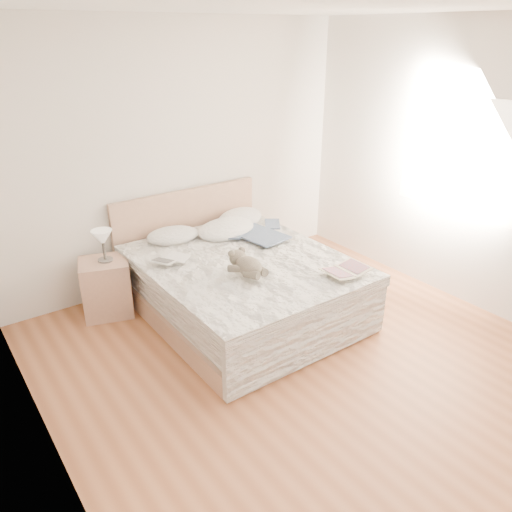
{
  "coord_description": "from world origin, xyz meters",
  "views": [
    {
      "loc": [
        -2.38,
        -2.4,
        2.55
      ],
      "look_at": [
        0.11,
        1.05,
        0.62
      ],
      "focal_mm": 35.0,
      "sensor_mm": 36.0,
      "label": 1
    }
  ],
  "objects_px": {
    "childrens_book": "(346,271)",
    "nightstand": "(106,287)",
    "table_lamp": "(103,239)",
    "bed": "(239,283)",
    "teddy_bear": "(249,273)",
    "photo_book": "(170,260)"
  },
  "relations": [
    {
      "from": "childrens_book",
      "to": "nightstand",
      "type": "bearing_deg",
      "value": 135.56
    },
    {
      "from": "table_lamp",
      "to": "childrens_book",
      "type": "bearing_deg",
      "value": -45.15
    },
    {
      "from": "bed",
      "to": "table_lamp",
      "type": "height_order",
      "value": "bed"
    },
    {
      "from": "nightstand",
      "to": "teddy_bear",
      "type": "bearing_deg",
      "value": -53.09
    },
    {
      "from": "nightstand",
      "to": "photo_book",
      "type": "distance_m",
      "value": 0.76
    },
    {
      "from": "table_lamp",
      "to": "photo_book",
      "type": "xyz_separation_m",
      "value": [
        0.44,
        -0.48,
        -0.15
      ]
    },
    {
      "from": "nightstand",
      "to": "photo_book",
      "type": "bearing_deg",
      "value": -46.14
    },
    {
      "from": "childrens_book",
      "to": "photo_book",
      "type": "bearing_deg",
      "value": 136.17
    },
    {
      "from": "photo_book",
      "to": "teddy_bear",
      "type": "relative_size",
      "value": 0.88
    },
    {
      "from": "teddy_bear",
      "to": "bed",
      "type": "bearing_deg",
      "value": 59.69
    },
    {
      "from": "bed",
      "to": "teddy_bear",
      "type": "height_order",
      "value": "bed"
    },
    {
      "from": "bed",
      "to": "nightstand",
      "type": "bearing_deg",
      "value": 146.03
    },
    {
      "from": "table_lamp",
      "to": "photo_book",
      "type": "bearing_deg",
      "value": -47.67
    },
    {
      "from": "bed",
      "to": "photo_book",
      "type": "distance_m",
      "value": 0.71
    },
    {
      "from": "bed",
      "to": "teddy_bear",
      "type": "xyz_separation_m",
      "value": [
        -0.19,
        -0.45,
        0.34
      ]
    },
    {
      "from": "bed",
      "to": "nightstand",
      "type": "distance_m",
      "value": 1.28
    },
    {
      "from": "bed",
      "to": "table_lamp",
      "type": "relative_size",
      "value": 6.97
    },
    {
      "from": "nightstand",
      "to": "childrens_book",
      "type": "xyz_separation_m",
      "value": [
        1.61,
        -1.59,
        0.35
      ]
    },
    {
      "from": "bed",
      "to": "teddy_bear",
      "type": "bearing_deg",
      "value": -112.8
    },
    {
      "from": "teddy_bear",
      "to": "table_lamp",
      "type": "bearing_deg",
      "value": 118.6
    },
    {
      "from": "bed",
      "to": "photo_book",
      "type": "height_order",
      "value": "bed"
    },
    {
      "from": "photo_book",
      "to": "nightstand",
      "type": "bearing_deg",
      "value": 103.17
    }
  ]
}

